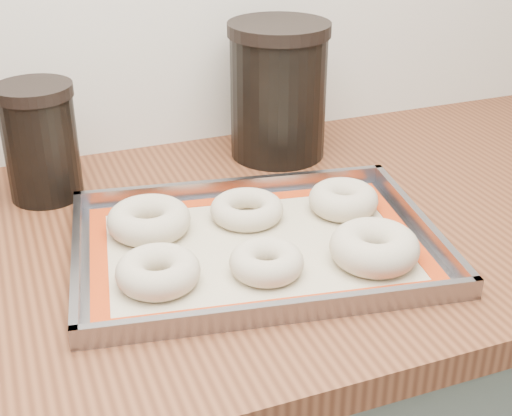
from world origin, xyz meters
name	(u,v)px	position (x,y,z in m)	size (l,w,h in m)	color
countertop	(122,261)	(0.00, 1.68, 0.88)	(3.06, 0.68, 0.04)	brown
baking_tray	(256,245)	(0.16, 1.61, 0.91)	(0.51, 0.40, 0.03)	gray
baking_mat	(256,246)	(0.16, 1.61, 0.90)	(0.46, 0.35, 0.00)	#C6B793
bagel_front_left	(158,271)	(0.02, 1.57, 0.92)	(0.10, 0.10, 0.04)	beige
bagel_front_mid	(267,262)	(0.15, 1.54, 0.92)	(0.09, 0.09, 0.03)	beige
bagel_front_right	(374,247)	(0.28, 1.52, 0.93)	(0.11, 0.11, 0.04)	beige
bagel_back_left	(149,220)	(0.04, 1.69, 0.92)	(0.11, 0.11, 0.04)	beige
bagel_back_mid	(247,209)	(0.18, 1.68, 0.92)	(0.10, 0.10, 0.03)	beige
bagel_back_right	(343,200)	(0.31, 1.65, 0.92)	(0.10, 0.10, 0.04)	beige
canister_mid	(40,141)	(-0.07, 1.87, 0.99)	(0.11, 0.11, 0.17)	black
canister_right	(278,90)	(0.31, 1.89, 1.01)	(0.16, 0.16, 0.22)	black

